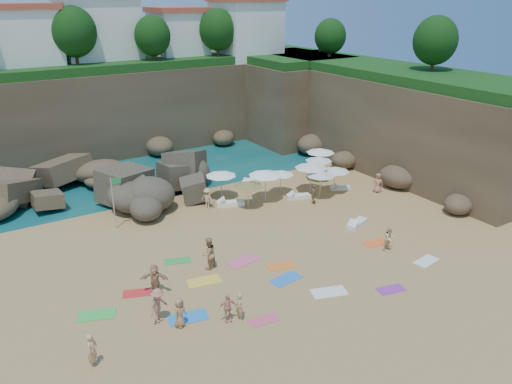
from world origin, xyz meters
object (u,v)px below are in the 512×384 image
lounger_0 (250,181)px  person_stand_1 (209,253)px  parasol_1 (221,174)px  person_stand_3 (314,194)px  parasol_2 (321,173)px  person_stand_0 (92,350)px  person_stand_4 (378,183)px  flag_pole (114,196)px  person_stand_2 (208,198)px  rock_outcrop (172,199)px  parasol_0 (281,173)px  person_stand_5 (149,189)px  person_stand_6 (239,307)px

lounger_0 → person_stand_1: person_stand_1 is taller
parasol_1 → person_stand_3: parasol_1 is taller
parasol_2 → person_stand_0: 22.36m
lounger_0 → person_stand_4: size_ratio=1.11×
parasol_1 → lounger_0: (3.62, 1.73, -1.91)m
flag_pole → lounger_0: flag_pole is taller
person_stand_2 → rock_outcrop: bearing=-9.0°
person_stand_1 → person_stand_2: 8.74m
person_stand_4 → parasol_2: bearing=-162.5°
person_stand_3 → person_stand_4: person_stand_4 is taller
rock_outcrop → lounger_0: bearing=-1.8°
parasol_0 → lounger_0: 3.84m
person_stand_1 → person_stand_5: size_ratio=1.27×
person_stand_2 → person_stand_1: bearing=117.9°
parasol_2 → person_stand_2: (-8.34, 2.76, -1.17)m
parasol_1 → person_stand_2: size_ratio=1.49×
person_stand_0 → person_stand_6: person_stand_0 is taller
person_stand_0 → person_stand_3: bearing=-23.4°
rock_outcrop → person_stand_2: person_stand_2 is taller
flag_pole → person_stand_5: (3.71, 3.86, -1.58)m
flag_pole → person_stand_6: size_ratio=2.53×
flag_pole → lounger_0: (12.09, 2.64, -2.21)m
person_stand_2 → person_stand_0: bearing=101.1°
person_stand_1 → person_stand_4: person_stand_1 is taller
lounger_0 → person_stand_5: bearing=143.0°
person_stand_0 → person_stand_5: person_stand_0 is taller
parasol_2 → person_stand_5: parasol_2 is taller
person_stand_1 → person_stand_3: (11.06, 4.34, -0.21)m
rock_outcrop → person_stand_1: size_ratio=3.84×
parasol_1 → lounger_0: 4.45m
flag_pole → lounger_0: bearing=12.3°
person_stand_3 → flag_pole: bearing=109.7°
person_stand_0 → person_stand_5: (8.79, 16.49, -0.05)m
parasol_0 → person_stand_5: parasol_0 is taller
parasol_0 → person_stand_5: 10.28m
lounger_0 → person_stand_0: bearing=-167.0°
flag_pole → person_stand_0: 13.70m
flag_pole → person_stand_0: size_ratio=2.27×
person_stand_5 → person_stand_1: bearing=-109.2°
person_stand_4 → person_stand_5: person_stand_4 is taller
parasol_0 → person_stand_4: bearing=-29.9°
lounger_0 → flag_pole: bearing=163.6°
parasol_0 → person_stand_2: 6.25m
parasol_1 → person_stand_6: size_ratio=1.62×
person_stand_0 → person_stand_4: bearing=-30.7°
person_stand_4 → person_stand_5: (-15.86, 8.45, -0.03)m
person_stand_3 → person_stand_4: size_ratio=0.95×
parasol_2 → person_stand_0: (-20.12, -9.68, -1.16)m
rock_outcrop → person_stand_4: size_ratio=4.67×
flag_pole → person_stand_4: bearing=-13.2°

